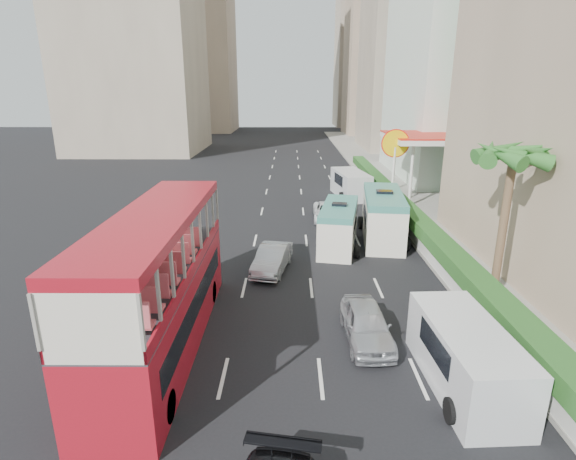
{
  "coord_description": "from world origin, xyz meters",
  "views": [
    {
      "loc": [
        -1.41,
        -14.58,
        9.04
      ],
      "look_at": [
        -1.5,
        4.0,
        3.2
      ],
      "focal_mm": 28.0,
      "sensor_mm": 36.0,
      "label": 1
    }
  ],
  "objects_px": {
    "car_silver_lane_a": "(272,271)",
    "shell_station": "(426,168)",
    "van_asset": "(328,220)",
    "panel_van_far": "(351,184)",
    "palm_tree": "(503,226)",
    "minibus_far": "(383,216)",
    "panel_van_near": "(465,357)",
    "double_decker_bus": "(160,282)",
    "car_silver_lane_b": "(366,340)",
    "minibus_near": "(339,226)"
  },
  "relations": [
    {
      "from": "van_asset",
      "to": "shell_station",
      "type": "distance_m",
      "value": 11.14
    },
    {
      "from": "van_asset",
      "to": "double_decker_bus",
      "type": "bearing_deg",
      "value": -111.96
    },
    {
      "from": "car_silver_lane_a",
      "to": "shell_station",
      "type": "bearing_deg",
      "value": 63.6
    },
    {
      "from": "car_silver_lane_a",
      "to": "minibus_near",
      "type": "height_order",
      "value": "minibus_near"
    },
    {
      "from": "car_silver_lane_b",
      "to": "minibus_near",
      "type": "relative_size",
      "value": 0.7
    },
    {
      "from": "double_decker_bus",
      "to": "minibus_near",
      "type": "distance_m",
      "value": 13.29
    },
    {
      "from": "van_asset",
      "to": "minibus_far",
      "type": "distance_m",
      "value": 5.44
    },
    {
      "from": "car_silver_lane_b",
      "to": "car_silver_lane_a",
      "type": "bearing_deg",
      "value": 116.96
    },
    {
      "from": "minibus_far",
      "to": "van_asset",
      "type": "bearing_deg",
      "value": 132.52
    },
    {
      "from": "car_silver_lane_a",
      "to": "shell_station",
      "type": "distance_m",
      "value": 20.3
    },
    {
      "from": "car_silver_lane_a",
      "to": "minibus_far",
      "type": "distance_m",
      "value": 8.62
    },
    {
      "from": "minibus_far",
      "to": "panel_van_far",
      "type": "relative_size",
      "value": 1.21
    },
    {
      "from": "minibus_near",
      "to": "panel_van_far",
      "type": "bearing_deg",
      "value": 90.43
    },
    {
      "from": "car_silver_lane_a",
      "to": "panel_van_near",
      "type": "xyz_separation_m",
      "value": [
        6.42,
        -9.46,
        1.04
      ]
    },
    {
      "from": "car_silver_lane_a",
      "to": "car_silver_lane_b",
      "type": "relative_size",
      "value": 1.0
    },
    {
      "from": "car_silver_lane_a",
      "to": "van_asset",
      "type": "bearing_deg",
      "value": 80.37
    },
    {
      "from": "panel_van_far",
      "to": "palm_tree",
      "type": "bearing_deg",
      "value": -88.3
    },
    {
      "from": "double_decker_bus",
      "to": "shell_station",
      "type": "relative_size",
      "value": 1.38
    },
    {
      "from": "panel_van_near",
      "to": "minibus_far",
      "type": "bearing_deg",
      "value": 85.91
    },
    {
      "from": "double_decker_bus",
      "to": "minibus_far",
      "type": "bearing_deg",
      "value": 49.95
    },
    {
      "from": "car_silver_lane_b",
      "to": "minibus_near",
      "type": "xyz_separation_m",
      "value": [
        0.03,
        10.58,
        1.27
      ]
    },
    {
      "from": "car_silver_lane_b",
      "to": "palm_tree",
      "type": "relative_size",
      "value": 0.63
    },
    {
      "from": "minibus_near",
      "to": "minibus_far",
      "type": "height_order",
      "value": "minibus_far"
    },
    {
      "from": "car_silver_lane_b",
      "to": "minibus_near",
      "type": "height_order",
      "value": "minibus_near"
    },
    {
      "from": "van_asset",
      "to": "minibus_far",
      "type": "xyz_separation_m",
      "value": [
        3.05,
        -4.25,
        1.48
      ]
    },
    {
      "from": "double_decker_bus",
      "to": "minibus_far",
      "type": "height_order",
      "value": "double_decker_bus"
    },
    {
      "from": "car_silver_lane_a",
      "to": "car_silver_lane_b",
      "type": "distance_m",
      "value": 7.75
    },
    {
      "from": "van_asset",
      "to": "shell_station",
      "type": "relative_size",
      "value": 0.55
    },
    {
      "from": "double_decker_bus",
      "to": "van_asset",
      "type": "relative_size",
      "value": 2.49
    },
    {
      "from": "minibus_near",
      "to": "panel_van_near",
      "type": "height_order",
      "value": "minibus_near"
    },
    {
      "from": "double_decker_bus",
      "to": "palm_tree",
      "type": "height_order",
      "value": "palm_tree"
    },
    {
      "from": "van_asset",
      "to": "panel_van_far",
      "type": "bearing_deg",
      "value": 72.98
    },
    {
      "from": "minibus_near",
      "to": "palm_tree",
      "type": "bearing_deg",
      "value": -36.8
    },
    {
      "from": "minibus_near",
      "to": "panel_van_far",
      "type": "relative_size",
      "value": 1.04
    },
    {
      "from": "car_silver_lane_a",
      "to": "panel_van_near",
      "type": "bearing_deg",
      "value": -44.44
    },
    {
      "from": "panel_van_far",
      "to": "palm_tree",
      "type": "height_order",
      "value": "palm_tree"
    },
    {
      "from": "double_decker_bus",
      "to": "car_silver_lane_b",
      "type": "bearing_deg",
      "value": 2.58
    },
    {
      "from": "minibus_near",
      "to": "panel_van_far",
      "type": "height_order",
      "value": "minibus_near"
    },
    {
      "from": "double_decker_bus",
      "to": "van_asset",
      "type": "height_order",
      "value": "double_decker_bus"
    },
    {
      "from": "van_asset",
      "to": "palm_tree",
      "type": "xyz_separation_m",
      "value": [
        6.49,
        -12.58,
        3.38
      ]
    },
    {
      "from": "double_decker_bus",
      "to": "car_silver_lane_b",
      "type": "xyz_separation_m",
      "value": [
        7.45,
        0.34,
        -2.53
      ]
    },
    {
      "from": "minibus_far",
      "to": "palm_tree",
      "type": "bearing_deg",
      "value": -60.68
    },
    {
      "from": "double_decker_bus",
      "to": "panel_van_far",
      "type": "height_order",
      "value": "double_decker_bus"
    },
    {
      "from": "panel_van_far",
      "to": "shell_station",
      "type": "xyz_separation_m",
      "value": [
        6.12,
        -1.08,
        1.65
      ]
    },
    {
      "from": "panel_van_far",
      "to": "shell_station",
      "type": "height_order",
      "value": "shell_station"
    },
    {
      "from": "panel_van_far",
      "to": "palm_tree",
      "type": "xyz_separation_m",
      "value": [
        3.92,
        -20.08,
        2.28
      ]
    },
    {
      "from": "double_decker_bus",
      "to": "shell_station",
      "type": "height_order",
      "value": "shell_station"
    },
    {
      "from": "car_silver_lane_a",
      "to": "van_asset",
      "type": "height_order",
      "value": "car_silver_lane_a"
    },
    {
      "from": "minibus_near",
      "to": "palm_tree",
      "type": "xyz_separation_m",
      "value": [
        6.32,
        -6.91,
        2.11
      ]
    },
    {
      "from": "van_asset",
      "to": "panel_van_near",
      "type": "distance_m",
      "value": 19.17
    }
  ]
}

